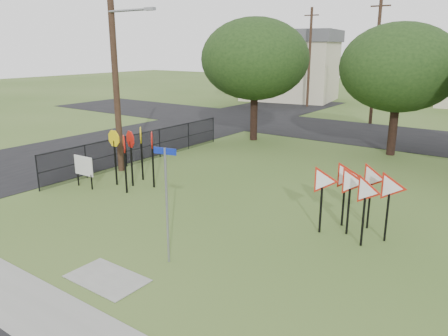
{
  "coord_description": "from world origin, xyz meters",
  "views": [
    {
      "loc": [
        8.06,
        -8.57,
        5.6
      ],
      "look_at": [
        -0.3,
        3.0,
        1.6
      ],
      "focal_mm": 35.0,
      "sensor_mm": 36.0,
      "label": 1
    }
  ],
  "objects_px": {
    "street_name_sign": "(167,199)",
    "info_board": "(84,167)",
    "stop_sign_cluster": "(133,145)",
    "yield_sign_cluster": "(357,185)"
  },
  "relations": [
    {
      "from": "stop_sign_cluster",
      "to": "info_board",
      "type": "xyz_separation_m",
      "value": [
        -1.49,
        -1.33,
        -0.86
      ]
    },
    {
      "from": "yield_sign_cluster",
      "to": "info_board",
      "type": "bearing_deg",
      "value": -169.63
    },
    {
      "from": "stop_sign_cluster",
      "to": "yield_sign_cluster",
      "type": "bearing_deg",
      "value": 3.77
    },
    {
      "from": "stop_sign_cluster",
      "to": "yield_sign_cluster",
      "type": "xyz_separation_m",
      "value": [
        9.05,
        0.6,
        -0.14
      ]
    },
    {
      "from": "street_name_sign",
      "to": "stop_sign_cluster",
      "type": "xyz_separation_m",
      "value": [
        -5.67,
        4.05,
        -0.05
      ]
    },
    {
      "from": "stop_sign_cluster",
      "to": "info_board",
      "type": "bearing_deg",
      "value": -138.24
    },
    {
      "from": "stop_sign_cluster",
      "to": "yield_sign_cluster",
      "type": "distance_m",
      "value": 9.07
    },
    {
      "from": "stop_sign_cluster",
      "to": "yield_sign_cluster",
      "type": "relative_size",
      "value": 0.84
    },
    {
      "from": "street_name_sign",
      "to": "info_board",
      "type": "xyz_separation_m",
      "value": [
        -7.16,
        2.72,
        -0.91
      ]
    },
    {
      "from": "street_name_sign",
      "to": "info_board",
      "type": "height_order",
      "value": "street_name_sign"
    }
  ]
}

